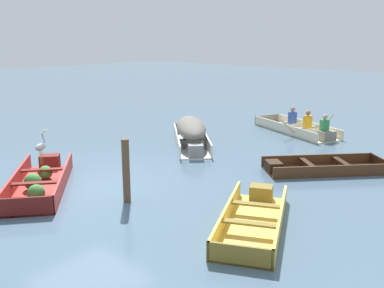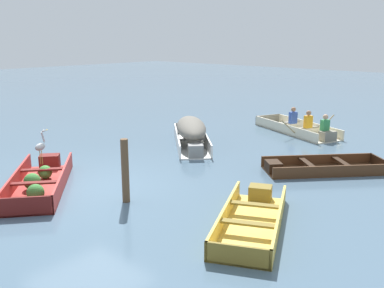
{
  "view_description": "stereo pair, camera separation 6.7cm",
  "coord_description": "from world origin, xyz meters",
  "px_view_note": "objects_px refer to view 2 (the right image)",
  "views": [
    {
      "loc": [
        8.33,
        -5.45,
        3.46
      ],
      "look_at": [
        0.03,
        3.86,
        0.35
      ],
      "focal_mm": 40.0,
      "sensor_mm": 36.0,
      "label": 1
    },
    {
      "loc": [
        8.38,
        -5.4,
        3.46
      ],
      "look_at": [
        0.03,
        3.86,
        0.35
      ],
      "focal_mm": 40.0,
      "sensor_mm": 36.0,
      "label": 2
    }
  ],
  "objects_px": {
    "rowboat_cream_with_crew": "(300,128)",
    "heron_on_dinghy": "(41,146)",
    "mooring_post": "(125,171)",
    "dinghy_red_foreground": "(40,181)",
    "skiff_white_mid_moored": "(191,130)",
    "skiff_dark_varnish_near_moored": "(320,168)",
    "skiff_yellow_far_moored": "(252,218)"
  },
  "relations": [
    {
      "from": "rowboat_cream_with_crew",
      "to": "heron_on_dinghy",
      "type": "xyz_separation_m",
      "value": [
        -2.15,
        -9.16,
        0.69
      ]
    },
    {
      "from": "heron_on_dinghy",
      "to": "mooring_post",
      "type": "bearing_deg",
      "value": 10.11
    },
    {
      "from": "heron_on_dinghy",
      "to": "mooring_post",
      "type": "xyz_separation_m",
      "value": [
        2.65,
        0.47,
        -0.19
      ]
    },
    {
      "from": "dinghy_red_foreground",
      "to": "skiff_white_mid_moored",
      "type": "height_order",
      "value": "skiff_white_mid_moored"
    },
    {
      "from": "dinghy_red_foreground",
      "to": "rowboat_cream_with_crew",
      "type": "bearing_deg",
      "value": 79.69
    },
    {
      "from": "rowboat_cream_with_crew",
      "to": "skiff_dark_varnish_near_moored",
      "type": "bearing_deg",
      "value": -55.54
    },
    {
      "from": "dinghy_red_foreground",
      "to": "rowboat_cream_with_crew",
      "type": "xyz_separation_m",
      "value": [
        1.72,
        9.47,
        0.04
      ]
    },
    {
      "from": "rowboat_cream_with_crew",
      "to": "heron_on_dinghy",
      "type": "bearing_deg",
      "value": -103.2
    },
    {
      "from": "skiff_dark_varnish_near_moored",
      "to": "dinghy_red_foreground",
      "type": "bearing_deg",
      "value": -127.68
    },
    {
      "from": "skiff_yellow_far_moored",
      "to": "heron_on_dinghy",
      "type": "height_order",
      "value": "heron_on_dinghy"
    },
    {
      "from": "dinghy_red_foreground",
      "to": "mooring_post",
      "type": "height_order",
      "value": "mooring_post"
    },
    {
      "from": "skiff_yellow_far_moored",
      "to": "rowboat_cream_with_crew",
      "type": "relative_size",
      "value": 0.83
    },
    {
      "from": "mooring_post",
      "to": "skiff_dark_varnish_near_moored",
      "type": "bearing_deg",
      "value": 66.26
    },
    {
      "from": "rowboat_cream_with_crew",
      "to": "heron_on_dinghy",
      "type": "height_order",
      "value": "heron_on_dinghy"
    },
    {
      "from": "dinghy_red_foreground",
      "to": "heron_on_dinghy",
      "type": "relative_size",
      "value": 3.98
    },
    {
      "from": "dinghy_red_foreground",
      "to": "mooring_post",
      "type": "bearing_deg",
      "value": 19.55
    },
    {
      "from": "skiff_white_mid_moored",
      "to": "rowboat_cream_with_crew",
      "type": "xyz_separation_m",
      "value": [
        1.79,
        4.05,
        -0.31
      ]
    },
    {
      "from": "skiff_white_mid_moored",
      "to": "skiff_dark_varnish_near_moored",
      "type": "bearing_deg",
      "value": 2.8
    },
    {
      "from": "dinghy_red_foreground",
      "to": "skiff_dark_varnish_near_moored",
      "type": "distance_m",
      "value": 7.12
    },
    {
      "from": "skiff_dark_varnish_near_moored",
      "to": "skiff_white_mid_moored",
      "type": "xyz_separation_m",
      "value": [
        -4.42,
        -0.22,
        0.41
      ]
    },
    {
      "from": "skiff_yellow_far_moored",
      "to": "skiff_white_mid_moored",
      "type": "bearing_deg",
      "value": 142.98
    },
    {
      "from": "rowboat_cream_with_crew",
      "to": "mooring_post",
      "type": "height_order",
      "value": "mooring_post"
    },
    {
      "from": "skiff_white_mid_moored",
      "to": "mooring_post",
      "type": "bearing_deg",
      "value": -63.7
    },
    {
      "from": "skiff_dark_varnish_near_moored",
      "to": "skiff_yellow_far_moored",
      "type": "distance_m",
      "value": 4.0
    },
    {
      "from": "dinghy_red_foreground",
      "to": "rowboat_cream_with_crew",
      "type": "distance_m",
      "value": 9.63
    },
    {
      "from": "dinghy_red_foreground",
      "to": "skiff_white_mid_moored",
      "type": "relative_size",
      "value": 1.04
    },
    {
      "from": "skiff_dark_varnish_near_moored",
      "to": "skiff_white_mid_moored",
      "type": "height_order",
      "value": "skiff_white_mid_moored"
    },
    {
      "from": "dinghy_red_foreground",
      "to": "skiff_yellow_far_moored",
      "type": "height_order",
      "value": "dinghy_red_foreground"
    },
    {
      "from": "skiff_dark_varnish_near_moored",
      "to": "rowboat_cream_with_crew",
      "type": "distance_m",
      "value": 4.65
    },
    {
      "from": "skiff_dark_varnish_near_moored",
      "to": "rowboat_cream_with_crew",
      "type": "relative_size",
      "value": 0.8
    },
    {
      "from": "skiff_dark_varnish_near_moored",
      "to": "mooring_post",
      "type": "distance_m",
      "value": 5.33
    },
    {
      "from": "dinghy_red_foreground",
      "to": "skiff_white_mid_moored",
      "type": "bearing_deg",
      "value": 90.71
    }
  ]
}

